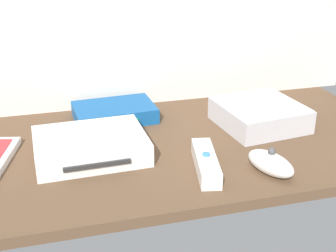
# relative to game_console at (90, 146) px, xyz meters

# --- Properties ---
(ground_plane) EXTENTS (1.00, 0.48, 0.02)m
(ground_plane) POSITION_rel_game_console_xyz_m (0.16, 0.01, -0.03)
(ground_plane) COLOR brown
(ground_plane) RESTS_ON ground
(game_console) EXTENTS (0.22, 0.17, 0.04)m
(game_console) POSITION_rel_game_console_xyz_m (0.00, 0.00, 0.00)
(game_console) COLOR white
(game_console) RESTS_ON ground_plane
(mini_computer) EXTENTS (0.19, 0.19, 0.05)m
(mini_computer) POSITION_rel_game_console_xyz_m (0.38, 0.05, 0.00)
(mini_computer) COLOR silver
(mini_computer) RESTS_ON ground_plane
(network_router) EXTENTS (0.19, 0.13, 0.03)m
(network_router) POSITION_rel_game_console_xyz_m (0.07, 0.17, -0.00)
(network_router) COLOR #145193
(network_router) RESTS_ON ground_plane
(remote_wand) EXTENTS (0.06, 0.15, 0.03)m
(remote_wand) POSITION_rel_game_console_xyz_m (0.20, -0.11, -0.01)
(remote_wand) COLOR white
(remote_wand) RESTS_ON ground_plane
(remote_nunchuk) EXTENTS (0.08, 0.11, 0.05)m
(remote_nunchuk) POSITION_rel_game_console_xyz_m (0.30, -0.15, -0.00)
(remote_nunchuk) COLOR white
(remote_nunchuk) RESTS_ON ground_plane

